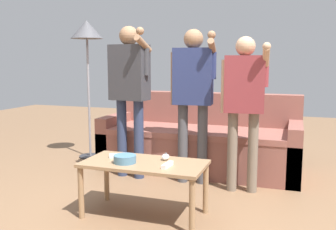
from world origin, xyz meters
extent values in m
plane|color=brown|center=(0.00, 0.00, 0.00)|extent=(12.00, 12.00, 0.00)
cube|color=brown|center=(-0.03, 1.28, 0.21)|extent=(2.16, 0.83, 0.41)
cube|color=#94584D|center=(-0.03, 1.21, 0.44)|extent=(1.88, 0.71, 0.06)
cube|color=brown|center=(-0.03, 1.61, 0.63)|extent=(2.16, 0.18, 0.43)
cube|color=brown|center=(-1.04, 1.28, 0.29)|extent=(0.14, 0.83, 0.58)
cube|color=brown|center=(0.98, 1.28, 0.29)|extent=(0.14, 0.83, 0.58)
cube|color=#997551|center=(-0.12, -0.10, 0.42)|extent=(0.95, 0.48, 0.03)
cylinder|color=#997551|center=(-0.56, -0.31, 0.20)|extent=(0.04, 0.04, 0.41)
cylinder|color=#997551|center=(0.32, -0.31, 0.20)|extent=(0.04, 0.04, 0.41)
cylinder|color=#997551|center=(-0.56, 0.10, 0.20)|extent=(0.04, 0.04, 0.41)
cylinder|color=#997551|center=(0.32, 0.10, 0.20)|extent=(0.04, 0.04, 0.41)
cylinder|color=teal|center=(-0.25, -0.17, 0.46)|extent=(0.17, 0.17, 0.06)
ellipsoid|color=white|center=(0.01, 0.01, 0.46)|extent=(0.06, 0.09, 0.05)
cylinder|color=#4C4C51|center=(0.01, 0.02, 0.48)|extent=(0.02, 0.02, 0.01)
cylinder|color=#2D2D33|center=(-1.47, 1.36, 0.01)|extent=(0.28, 0.28, 0.02)
cylinder|color=gray|center=(-1.47, 1.36, 0.75)|extent=(0.03, 0.03, 1.46)
cone|color=#4C4C51|center=(-1.47, 1.36, 1.59)|extent=(0.39, 0.39, 0.22)
cylinder|color=#2D3856|center=(-0.75, 0.79, 0.41)|extent=(0.10, 0.10, 0.81)
cylinder|color=#2D3856|center=(-0.55, 0.77, 0.41)|extent=(0.10, 0.10, 0.81)
cube|color=#38383D|center=(-0.65, 0.78, 1.09)|extent=(0.41, 0.24, 0.56)
sphere|color=#936B4C|center=(-0.65, 0.78, 1.46)|extent=(0.19, 0.19, 0.19)
cylinder|color=#936B4C|center=(-0.84, 0.80, 1.07)|extent=(0.07, 0.07, 0.53)
cylinder|color=#38383D|center=(-0.46, 0.76, 1.20)|extent=(0.07, 0.07, 0.26)
cylinder|color=#936B4C|center=(-0.46, 0.71, 1.37)|extent=(0.09, 0.27, 0.17)
sphere|color=#936B4C|center=(-0.47, 0.65, 1.49)|extent=(0.08, 0.08, 0.08)
cylinder|color=#47474C|center=(-0.08, 0.80, 0.39)|extent=(0.10, 0.10, 0.79)
cylinder|color=#47474C|center=(0.11, 0.82, 0.39)|extent=(0.10, 0.10, 0.79)
cube|color=navy|center=(0.02, 0.81, 1.06)|extent=(0.39, 0.23, 0.54)
sphere|color=#936B4C|center=(0.02, 0.81, 1.41)|extent=(0.19, 0.19, 0.19)
cylinder|color=#936B4C|center=(-0.17, 0.79, 1.03)|extent=(0.07, 0.07, 0.51)
cylinder|color=navy|center=(0.20, 0.83, 1.16)|extent=(0.07, 0.07, 0.26)
cylinder|color=#936B4C|center=(0.21, 0.77, 1.33)|extent=(0.08, 0.26, 0.17)
sphere|color=#936B4C|center=(0.21, 0.71, 1.44)|extent=(0.08, 0.08, 0.08)
cylinder|color=#756656|center=(0.43, 0.70, 0.37)|extent=(0.09, 0.09, 0.74)
cylinder|color=#756656|center=(0.61, 0.72, 0.37)|extent=(0.09, 0.09, 0.74)
cube|color=brown|center=(0.52, 0.71, 1.00)|extent=(0.37, 0.22, 0.51)
sphere|color=tan|center=(0.52, 0.71, 1.33)|extent=(0.18, 0.18, 0.18)
cylinder|color=tan|center=(0.34, 0.69, 0.98)|extent=(0.07, 0.07, 0.48)
cylinder|color=brown|center=(0.70, 0.73, 1.10)|extent=(0.07, 0.07, 0.24)
cylinder|color=tan|center=(0.70, 0.65, 1.23)|extent=(0.08, 0.22, 0.21)
sphere|color=tan|center=(0.71, 0.57, 1.32)|extent=(0.07, 0.07, 0.07)
cube|color=white|center=(-0.37, -0.04, 0.45)|extent=(0.15, 0.11, 0.03)
cylinder|color=silver|center=(-0.35, -0.02, 0.46)|extent=(0.01, 0.01, 0.00)
cube|color=silver|center=(-0.41, -0.06, 0.46)|extent=(0.02, 0.02, 0.00)
cube|color=white|center=(0.09, -0.17, 0.45)|extent=(0.05, 0.15, 0.03)
cylinder|color=silver|center=(0.09, -0.15, 0.46)|extent=(0.01, 0.01, 0.00)
cube|color=silver|center=(0.09, -0.22, 0.46)|extent=(0.02, 0.02, 0.00)
camera|label=1|loc=(0.96, -2.68, 1.20)|focal=39.84mm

